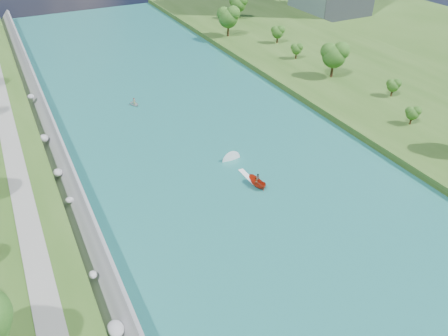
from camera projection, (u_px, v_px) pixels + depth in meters
ground at (291, 238)px, 61.85m from camera, size 260.00×260.00×0.00m
river_water at (226, 168)px, 76.56m from camera, size 55.00×240.00×0.10m
berm_east at (427, 107)px, 95.07m from camera, size 44.00×240.00×1.50m
riprap_bank at (75, 205)px, 65.08m from camera, size 4.43×236.00×4.21m
riverside_path at (24, 206)px, 62.20m from camera, size 3.00×200.00×0.10m
trees_east at (378, 82)px, 92.34m from camera, size 18.08×145.14×10.57m
motorboat at (252, 177)px, 72.88m from camera, size 3.60×18.88×1.99m
raft at (135, 103)px, 97.11m from camera, size 2.58×3.15×1.69m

